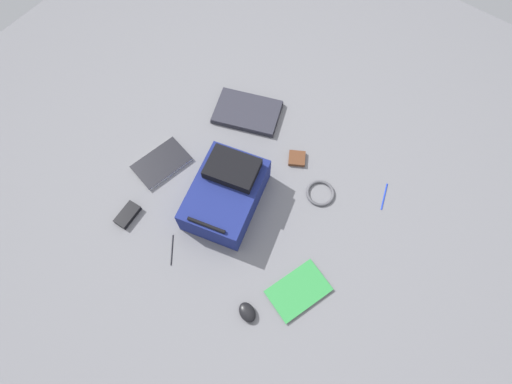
{
  "coord_description": "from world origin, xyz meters",
  "views": [
    {
      "loc": [
        -0.54,
        0.67,
        1.89
      ],
      "look_at": [
        -0.02,
        -0.02,
        0.02
      ],
      "focal_mm": 29.26,
      "sensor_mm": 36.0,
      "label": 1
    }
  ],
  "objects": [
    {
      "name": "ground_plane",
      "position": [
        0.0,
        0.0,
        0.0
      ],
      "size": [
        3.75,
        3.75,
        0.0
      ],
      "primitive_type": "plane",
      "color": "slate"
    },
    {
      "name": "backpack",
      "position": [
        0.08,
        0.1,
        0.09
      ],
      "size": [
        0.4,
        0.49,
        0.2
      ],
      "color": "navy",
      "rests_on": "ground_plane"
    },
    {
      "name": "laptop",
      "position": [
        0.31,
        -0.37,
        0.02
      ],
      "size": [
        0.41,
        0.34,
        0.03
      ],
      "color": "#24242C",
      "rests_on": "ground_plane"
    },
    {
      "name": "book_manual",
      "position": [
        0.47,
        0.14,
        0.01
      ],
      "size": [
        0.23,
        0.3,
        0.02
      ],
      "color": "silver",
      "rests_on": "ground_plane"
    },
    {
      "name": "book_blue",
      "position": [
        -0.46,
        0.25,
        0.01
      ],
      "size": [
        0.25,
        0.31,
        0.01
      ],
      "color": "silver",
      "rests_on": "ground_plane"
    },
    {
      "name": "computer_mouse",
      "position": [
        -0.33,
        0.47,
        0.02
      ],
      "size": [
        0.11,
        0.1,
        0.03
      ],
      "primitive_type": "ellipsoid",
      "rotation": [
        0.0,
        0.0,
        4.32
      ],
      "color": "black",
      "rests_on": "ground_plane"
    },
    {
      "name": "cable_coil",
      "position": [
        -0.27,
        -0.21,
        0.01
      ],
      "size": [
        0.14,
        0.14,
        0.02
      ],
      "primitive_type": "torus",
      "color": "#4C4C51",
      "rests_on": "ground_plane"
    },
    {
      "name": "power_brick",
      "position": [
        0.41,
        0.45,
        0.01
      ],
      "size": [
        0.08,
        0.13,
        0.03
      ],
      "primitive_type": "cube",
      "rotation": [
        0.0,
        0.0,
        0.09
      ],
      "color": "black",
      "rests_on": "ground_plane"
    },
    {
      "name": "pen_black",
      "position": [
        0.12,
        0.45,
        0.0
      ],
      "size": [
        0.1,
        0.12,
        0.01
      ],
      "primitive_type": "cylinder",
      "rotation": [
        1.57,
        0.0,
        0.66
      ],
      "color": "black",
      "rests_on": "ground_plane"
    },
    {
      "name": "pen_blue",
      "position": [
        -0.54,
        -0.39,
        0.0
      ],
      "size": [
        0.05,
        0.14,
        0.01
      ],
      "primitive_type": "cylinder",
      "rotation": [
        1.57,
        0.0,
        0.32
      ],
      "color": "#1933B2",
      "rests_on": "ground_plane"
    },
    {
      "name": "earbud_pouch",
      "position": [
        -0.07,
        -0.3,
        0.01
      ],
      "size": [
        0.11,
        0.11,
        0.02
      ],
      "primitive_type": "cube",
      "rotation": [
        0.0,
        0.0,
        0.54
      ],
      "color": "#59331E",
      "rests_on": "ground_plane"
    }
  ]
}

